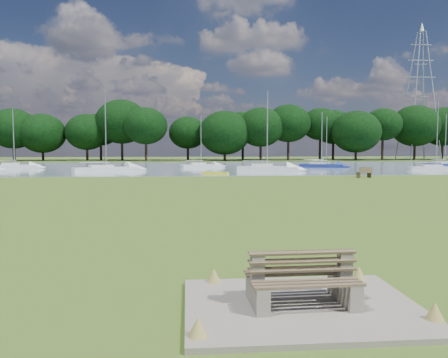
{
  "coord_description": "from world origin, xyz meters",
  "views": [
    {
      "loc": [
        -2.05,
        -21.57,
        2.93
      ],
      "look_at": [
        -0.38,
        -2.0,
        1.49
      ],
      "focal_mm": 35.0,
      "sensor_mm": 36.0,
      "label": 1
    }
  ],
  "objects": [
    {
      "name": "ground",
      "position": [
        0.0,
        0.0,
        0.0
      ],
      "size": [
        220.0,
        220.0,
        0.0
      ],
      "primitive_type": "plane",
      "color": "olive"
    },
    {
      "name": "river",
      "position": [
        0.0,
        42.0,
        0.0
      ],
      "size": [
        220.0,
        40.0,
        0.1
      ],
      "primitive_type": "cube",
      "color": "gray",
      "rests_on": "ground"
    },
    {
      "name": "far_bank",
      "position": [
        0.0,
        72.0,
        0.0
      ],
      "size": [
        220.0,
        20.0,
        0.4
      ],
      "primitive_type": "cube",
      "color": "#4C6626",
      "rests_on": "ground"
    },
    {
      "name": "concrete_pad",
      "position": [
        0.0,
        -14.0,
        0.05
      ],
      "size": [
        4.2,
        3.2,
        0.1
      ],
      "primitive_type": "cube",
      "color": "gray",
      "rests_on": "ground"
    },
    {
      "name": "bench_pair",
      "position": [
        0.0,
        -14.0,
        0.53
      ],
      "size": [
        1.97,
        1.2,
        1.05
      ],
      "rotation": [
        0.0,
        0.0,
        0.03
      ],
      "color": "gray",
      "rests_on": "concrete_pad"
    },
    {
      "name": "riverbank_bench",
      "position": [
        14.77,
        18.43,
        0.52
      ],
      "size": [
        1.73,
        1.16,
        1.03
      ],
      "rotation": [
        0.0,
        0.0,
        0.44
      ],
      "color": "brown",
      "rests_on": "ground"
    },
    {
      "name": "kayak",
      "position": [
        0.94,
        24.0,
        0.19
      ],
      "size": [
        2.78,
        1.66,
        0.27
      ],
      "primitive_type": "cube",
      "rotation": [
        0.0,
        0.0,
        -0.4
      ],
      "color": "yellow",
      "rests_on": "river"
    },
    {
      "name": "pylon",
      "position": [
        48.36,
        70.0,
        18.55
      ],
      "size": [
        6.85,
        4.8,
        29.38
      ],
      "color": "#9B9FA6",
      "rests_on": "far_bank"
    },
    {
      "name": "tree_line",
      "position": [
        8.34,
        68.0,
        6.87
      ],
      "size": [
        159.47,
        9.6,
        11.62
      ],
      "color": "black",
      "rests_on": "far_bank"
    },
    {
      "name": "sailboat_0",
      "position": [
        -24.91,
        38.38,
        0.53
      ],
      "size": [
        5.98,
        2.6,
        7.88
      ],
      "rotation": [
        0.0,
        0.0,
        0.18
      ],
      "color": "silver",
      "rests_on": "river"
    },
    {
      "name": "sailboat_2",
      "position": [
        -11.57,
        30.62,
        0.51
      ],
      "size": [
        7.72,
        4.94,
        9.52
      ],
      "rotation": [
        0.0,
        0.0,
        0.41
      ],
      "color": "silver",
      "rests_on": "river"
    },
    {
      "name": "sailboat_3",
      "position": [
        7.44,
        29.93,
        0.57
      ],
      "size": [
        7.37,
        3.29,
        9.58
      ],
      "rotation": [
        0.0,
        0.0,
        -0.19
      ],
      "color": "silver",
      "rests_on": "river"
    },
    {
      "name": "sailboat_4",
      "position": [
        17.89,
        39.67,
        0.47
      ],
      "size": [
        4.72,
        3.1,
        7.21
      ],
      "rotation": [
        0.0,
        0.0,
        -0.43
      ],
      "color": "navy",
      "rests_on": "river"
    },
    {
      "name": "sailboat_5",
      "position": [
        -0.13,
        39.28,
        0.47
      ],
      "size": [
        5.84,
        3.12,
        7.24
      ],
      "rotation": [
        0.0,
        0.0,
        0.29
      ],
      "color": "silver",
      "rests_on": "river"
    },
    {
      "name": "sailboat_7",
      "position": [
        28.58,
        29.83,
        0.48
      ],
      "size": [
        6.53,
        2.94,
        8.92
      ],
      "rotation": [
        0.0,
        0.0,
        -0.19
      ],
      "color": "silver",
      "rests_on": "river"
    },
    {
      "name": "sailboat_8",
      "position": [
        35.72,
        39.54,
        0.49
      ],
      "size": [
        6.89,
        3.99,
        7.76
      ],
      "rotation": [
        0.0,
        0.0,
        0.34
      ],
      "color": "navy",
      "rests_on": "river"
    },
    {
      "name": "sailboat_9",
      "position": [
        16.81,
        38.55,
        0.5
      ],
      "size": [
        6.2,
        3.99,
        7.72
      ],
      "rotation": [
        0.0,
        0.0,
        -0.42
      ],
      "color": "navy",
      "rests_on": "river"
    }
  ]
}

